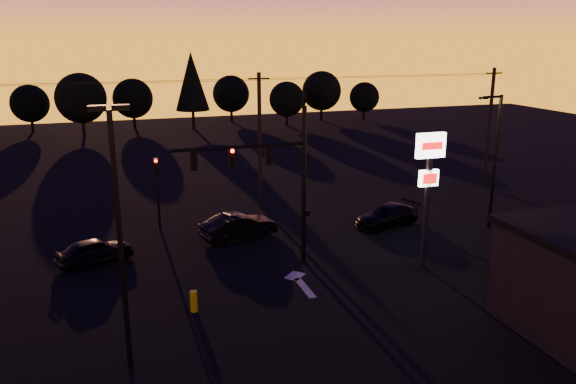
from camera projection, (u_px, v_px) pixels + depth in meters
name	position (u px, v px, depth m)	size (l,w,h in m)	color
ground	(302.00, 299.00, 24.82)	(120.00, 120.00, 0.00)	black
lane_arrow	(300.00, 282.00, 26.50)	(1.20, 3.10, 0.01)	beige
traffic_signal_mast	(273.00, 171.00, 27.13)	(6.79, 0.52, 8.58)	black
secondary_signal	(157.00, 183.00, 33.07)	(0.30, 0.31, 4.35)	black
parking_lot_light	(119.00, 223.00, 18.41)	(1.25, 0.30, 9.14)	black
pylon_sign	(429.00, 172.00, 26.99)	(1.50, 0.28, 6.80)	black
streetlight	(494.00, 156.00, 32.87)	(1.55, 0.35, 8.00)	black
utility_pole_1	(260.00, 140.00, 37.02)	(1.40, 0.26, 9.00)	black
utility_pole_2	(489.00, 127.00, 42.44)	(1.40, 0.26, 9.00)	black
power_wires	(259.00, 79.00, 35.96)	(36.00, 1.22, 0.07)	black
bollard	(194.00, 301.00, 23.55)	(0.31, 0.31, 0.92)	#D5DA04
tree_1	(30.00, 104.00, 67.60)	(4.54, 4.54, 5.71)	black
tree_2	(81.00, 98.00, 64.58)	(5.77, 5.78, 7.26)	black
tree_3	(133.00, 98.00, 70.22)	(4.95, 4.95, 6.22)	black
tree_4	(192.00, 81.00, 69.00)	(4.18, 4.18, 9.50)	black
tree_5	(231.00, 94.00, 75.97)	(4.95, 4.95, 6.22)	black
tree_6	(287.00, 99.00, 72.37)	(4.54, 4.54, 5.71)	black
tree_7	(322.00, 91.00, 76.76)	(5.36, 5.36, 6.74)	black
tree_8	(364.00, 97.00, 77.90)	(4.12, 4.12, 5.19)	black
car_left	(95.00, 251.00, 28.61)	(1.53, 3.81, 1.30)	black
car_mid	(239.00, 226.00, 32.11)	(1.53, 4.38, 1.44)	black
car_right	(387.00, 215.00, 34.32)	(1.77, 4.36, 1.27)	black
suv_parked	(542.00, 264.00, 26.77)	(2.31, 5.01, 1.39)	black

